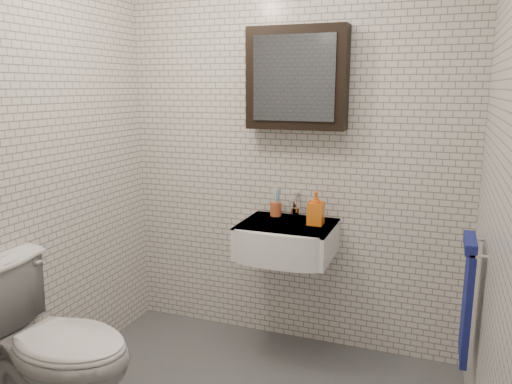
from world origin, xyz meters
The scene contains 8 objects.
room_shell centered at (0.00, 0.00, 1.47)m, with size 2.22×2.02×2.51m.
washbasin centered at (0.05, 0.73, 0.76)m, with size 0.55×0.50×0.20m.
faucet centered at (0.05, 0.93, 0.92)m, with size 0.06×0.20×0.15m.
mirror_cabinet centered at (0.05, 0.93, 1.70)m, with size 0.60×0.15×0.60m.
towel_rail centered at (1.04, 0.35, 0.72)m, with size 0.09×0.30×0.58m.
toothbrush_cup centered at (-0.07, 0.92, 0.90)m, with size 0.09×0.09×0.19m.
soap_bottle centered at (0.21, 0.81, 0.95)m, with size 0.09×0.09×0.20m, color orange.
toilet centered at (-0.80, -0.29, 0.43)m, with size 0.48×0.84×0.86m, color white.
Camera 1 is at (0.89, -1.99, 1.65)m, focal length 35.00 mm.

